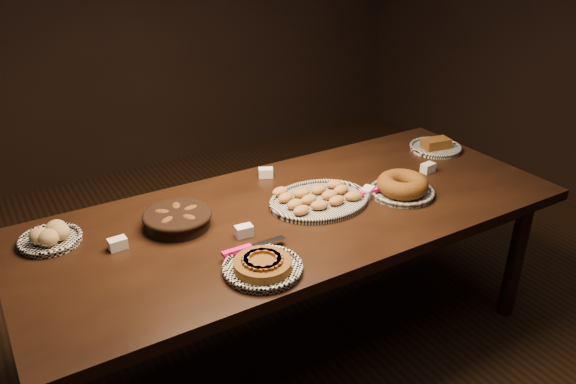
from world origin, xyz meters
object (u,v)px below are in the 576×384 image
buffet_table (297,224)px  madeleine_platter (318,199)px  bundt_cake_plate (402,187)px  apple_tart_plate (262,266)px

buffet_table → madeleine_platter: 0.15m
buffet_table → bundt_cake_plate: size_ratio=6.98×
apple_tart_plate → madeleine_platter: size_ratio=0.68×
bundt_cake_plate → madeleine_platter: bearing=148.6°
madeleine_platter → bundt_cake_plate: size_ratio=1.36×
buffet_table → madeleine_platter: bearing=2.8°
buffet_table → bundt_cake_plate: (0.49, -0.13, 0.11)m
madeleine_platter → bundt_cake_plate: bundt_cake_plate is taller
buffet_table → bundt_cake_plate: bearing=-14.3°
apple_tart_plate → bundt_cake_plate: 0.88m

